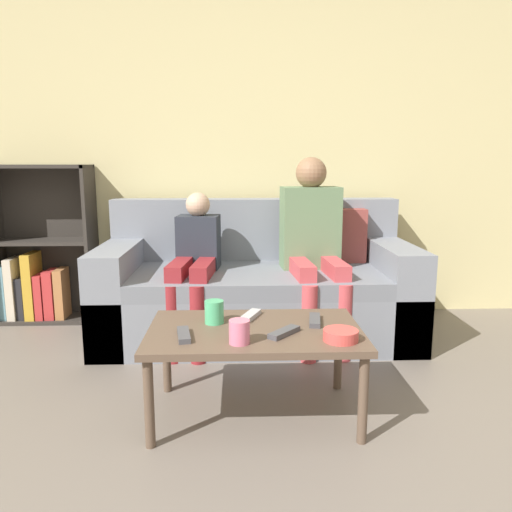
{
  "coord_description": "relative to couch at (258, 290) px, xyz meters",
  "views": [
    {
      "loc": [
        -0.15,
        -0.81,
        1.11
      ],
      "look_at": [
        -0.05,
        1.77,
        0.63
      ],
      "focal_mm": 35.0,
      "sensor_mm": 36.0,
      "label": 1
    }
  ],
  "objects": [
    {
      "name": "cup_near",
      "position": [
        -0.24,
        -0.99,
        0.16
      ],
      "size": [
        0.09,
        0.09,
        0.1
      ],
      "color": "#4CB77A",
      "rests_on": "coffee_table"
    },
    {
      "name": "person_adult",
      "position": [
        0.34,
        -0.09,
        0.37
      ],
      "size": [
        0.38,
        0.64,
        1.15
      ],
      "rotation": [
        0.0,
        0.0,
        0.07
      ],
      "color": "#C6474C",
      "rests_on": "ground_plane"
    },
    {
      "name": "coffee_table",
      "position": [
        -0.06,
        -1.08,
        0.07
      ],
      "size": [
        0.92,
        0.57,
        0.4
      ],
      "color": "brown",
      "rests_on": "ground_plane"
    },
    {
      "name": "tv_remote_3",
      "position": [
        -0.07,
        -0.92,
        0.12
      ],
      "size": [
        0.11,
        0.18,
        0.02
      ],
      "rotation": [
        0.0,
        0.0,
        -0.4
      ],
      "color": "#B7B7BC",
      "rests_on": "coffee_table"
    },
    {
      "name": "tv_remote_2",
      "position": [
        0.22,
        -1.0,
        0.12
      ],
      "size": [
        0.07,
        0.18,
        0.02
      ],
      "rotation": [
        0.0,
        0.0,
        -0.15
      ],
      "color": "#47474C",
      "rests_on": "coffee_table"
    },
    {
      "name": "couch",
      "position": [
        0.0,
        0.0,
        0.0
      ],
      "size": [
        1.96,
        0.9,
        0.87
      ],
      "color": "gray",
      "rests_on": "ground_plane"
    },
    {
      "name": "tv_remote_1",
      "position": [
        -0.35,
        -1.17,
        0.12
      ],
      "size": [
        0.07,
        0.18,
        0.02
      ],
      "rotation": [
        0.0,
        0.0,
        0.16
      ],
      "color": "#47474C",
      "rests_on": "coffee_table"
    },
    {
      "name": "snack_bowl",
      "position": [
        0.29,
        -1.24,
        0.13
      ],
      "size": [
        0.14,
        0.14,
        0.05
      ],
      "color": "#DB4C47",
      "rests_on": "coffee_table"
    },
    {
      "name": "wall_back",
      "position": [
        0.02,
        0.53,
        1.01
      ],
      "size": [
        12.0,
        0.06,
        2.6
      ],
      "color": "beige",
      "rests_on": "ground_plane"
    },
    {
      "name": "bookshelf",
      "position": [
        -1.52,
        0.38,
        0.13
      ],
      "size": [
        0.68,
        0.28,
        1.1
      ],
      "color": "#332D28",
      "rests_on": "ground_plane"
    },
    {
      "name": "cup_far",
      "position": [
        -0.12,
        -1.25,
        0.16
      ],
      "size": [
        0.08,
        0.08,
        0.1
      ],
      "color": "pink",
      "rests_on": "coffee_table"
    },
    {
      "name": "tv_remote_0",
      "position": [
        0.06,
        -1.16,
        0.12
      ],
      "size": [
        0.15,
        0.16,
        0.02
      ],
      "rotation": [
        0.0,
        0.0,
        -0.72
      ],
      "color": "#47474C",
      "rests_on": "coffee_table"
    },
    {
      "name": "person_child",
      "position": [
        -0.39,
        -0.14,
        0.24
      ],
      "size": [
        0.31,
        0.64,
        0.93
      ],
      "rotation": [
        0.0,
        0.0,
        -0.1
      ],
      "color": "maroon",
      "rests_on": "ground_plane"
    }
  ]
}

